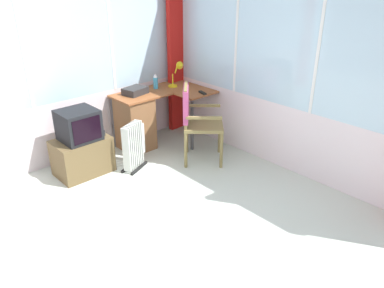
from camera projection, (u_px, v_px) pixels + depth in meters
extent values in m
cube|color=beige|center=(156.00, 264.00, 3.26)|extent=(5.44, 5.56, 0.06)
cube|color=silver|center=(38.00, 138.00, 4.62)|extent=(4.44, 0.06, 0.80)
cube|color=silver|center=(19.00, 34.00, 4.10)|extent=(4.35, 0.06, 1.66)
cube|color=white|center=(19.00, 34.00, 4.10)|extent=(0.04, 0.07, 1.66)
cube|color=white|center=(109.00, 25.00, 4.78)|extent=(0.04, 0.07, 1.66)
cube|color=silver|center=(307.00, 144.00, 4.46)|extent=(0.06, 4.56, 0.80)
cube|color=silver|center=(322.00, 37.00, 3.94)|extent=(0.06, 4.47, 1.66)
cube|color=white|center=(322.00, 37.00, 3.94)|extent=(0.07, 0.04, 1.66)
cube|color=white|center=(239.00, 26.00, 4.70)|extent=(0.07, 0.04, 1.66)
cube|color=red|center=(177.00, 45.00, 5.47)|extent=(0.32, 0.10, 2.54)
cube|color=brown|center=(156.00, 91.00, 5.25)|extent=(1.24, 0.51, 0.02)
cube|color=brown|center=(197.00, 93.00, 5.17)|extent=(0.51, 0.36, 0.02)
cube|color=brown|center=(134.00, 124.00, 5.17)|extent=(0.40, 0.47, 0.71)
cylinder|color=#4C4C51|center=(192.00, 125.00, 5.11)|extent=(0.04, 0.04, 0.72)
cylinder|color=#4C4C51|center=(114.00, 122.00, 5.19)|extent=(0.04, 0.04, 0.72)
cylinder|color=yellow|center=(173.00, 86.00, 5.40)|extent=(0.13, 0.13, 0.02)
cylinder|color=yellow|center=(173.00, 80.00, 5.37)|extent=(0.02, 0.02, 0.16)
cylinder|color=yellow|center=(177.00, 68.00, 5.31)|extent=(0.03, 0.07, 0.16)
cone|color=yellow|center=(181.00, 66.00, 5.30)|extent=(0.13, 0.13, 0.12)
cube|color=black|center=(202.00, 93.00, 5.10)|extent=(0.08, 0.16, 0.02)
cylinder|color=#41A8D1|center=(156.00, 83.00, 5.28)|extent=(0.06, 0.06, 0.16)
cone|color=white|center=(155.00, 75.00, 5.24)|extent=(0.06, 0.06, 0.06)
cube|color=#2A2929|center=(135.00, 91.00, 5.07)|extent=(0.34, 0.28, 0.09)
cylinder|color=olive|center=(221.00, 151.00, 4.68)|extent=(0.04, 0.04, 0.46)
cylinder|color=olive|center=(220.00, 136.00, 5.08)|extent=(0.04, 0.04, 0.46)
cylinder|color=olive|center=(186.00, 150.00, 4.69)|extent=(0.04, 0.04, 0.46)
cylinder|color=olive|center=(187.00, 136.00, 5.09)|extent=(0.04, 0.04, 0.46)
cube|color=olive|center=(204.00, 125.00, 4.78)|extent=(0.68, 0.68, 0.04)
cube|color=olive|center=(186.00, 105.00, 4.67)|extent=(0.32, 0.34, 0.49)
cube|color=#AD4476|center=(186.00, 103.00, 4.66)|extent=(0.36, 0.37, 0.41)
cube|color=olive|center=(204.00, 118.00, 4.50)|extent=(0.34, 0.32, 0.03)
cube|color=olive|center=(204.00, 106.00, 4.90)|extent=(0.34, 0.32, 0.03)
cube|color=brown|center=(83.00, 156.00, 4.57)|extent=(0.64, 0.45, 0.45)
cube|color=black|center=(78.00, 125.00, 4.40)|extent=(0.42, 0.40, 0.36)
cube|color=black|center=(87.00, 130.00, 4.27)|extent=(0.34, 0.01, 0.28)
cube|color=#262628|center=(91.00, 133.00, 4.55)|extent=(0.26, 0.22, 0.07)
cube|color=silver|center=(126.00, 150.00, 4.51)|extent=(0.06, 0.10, 0.56)
cube|color=silver|center=(128.00, 149.00, 4.55)|extent=(0.06, 0.10, 0.56)
cube|color=silver|center=(130.00, 148.00, 4.58)|extent=(0.06, 0.10, 0.56)
cube|color=silver|center=(132.00, 146.00, 4.62)|extent=(0.06, 0.10, 0.56)
cube|color=silver|center=(134.00, 145.00, 4.65)|extent=(0.06, 0.10, 0.56)
cube|color=silver|center=(136.00, 144.00, 4.68)|extent=(0.06, 0.10, 0.56)
cube|color=silver|center=(137.00, 142.00, 4.72)|extent=(0.06, 0.10, 0.56)
cube|color=silver|center=(139.00, 141.00, 4.75)|extent=(0.06, 0.10, 0.56)
cube|color=black|center=(139.00, 168.00, 4.73)|extent=(0.34, 0.17, 0.03)
cube|color=black|center=(130.00, 166.00, 4.78)|extent=(0.34, 0.17, 0.03)
cube|color=silver|center=(141.00, 138.00, 4.78)|extent=(0.08, 0.10, 0.39)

